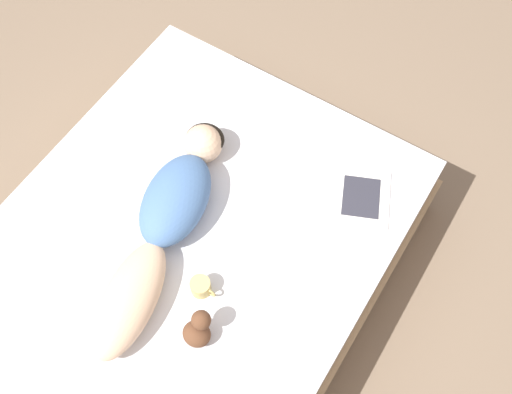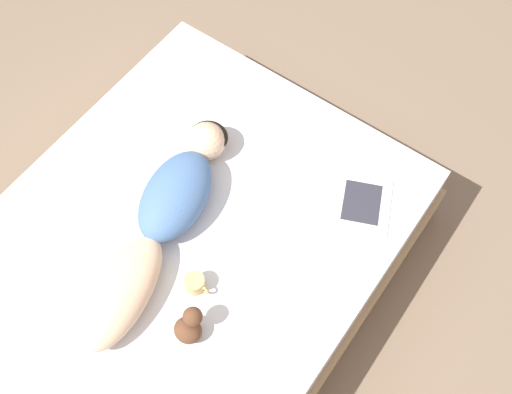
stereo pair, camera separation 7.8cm
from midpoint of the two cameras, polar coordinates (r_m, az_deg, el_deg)
name	(u,v)px [view 1 (the left image)]	position (r m, az deg, el deg)	size (l,w,h in m)	color
ground_plane	(187,289)	(3.28, -7.25, -8.67)	(12.00, 12.00, 0.00)	#7A6651
bed	(182,272)	(3.05, -7.78, -7.10)	(1.78, 2.31, 0.51)	tan
person	(166,222)	(2.77, -9.39, -2.35)	(0.48, 1.25, 0.21)	#DBB28E
open_magazine	(334,194)	(2.93, 6.68, 0.30)	(0.63, 0.51, 0.01)	silver
coffee_mug	(201,287)	(2.69, -6.11, -8.51)	(0.13, 0.09, 0.08)	tan
plush_toy	(198,330)	(2.60, -6.43, -12.50)	(0.12, 0.14, 0.17)	brown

